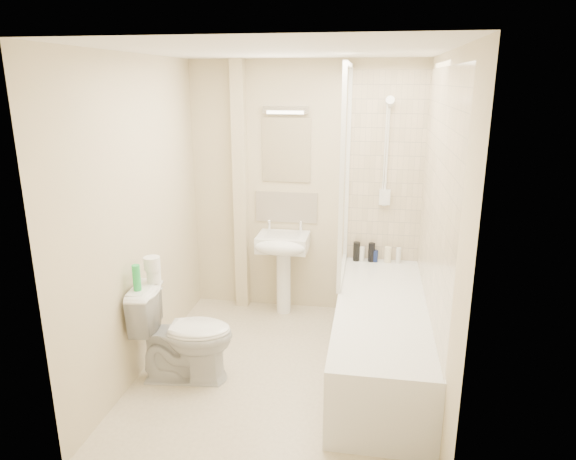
# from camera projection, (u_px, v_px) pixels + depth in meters

# --- Properties ---
(floor) EXTENTS (2.50, 2.50, 0.00)m
(floor) POSITION_uv_depth(u_px,v_px,m) (283.00, 371.00, 4.05)
(floor) COLOR beige
(floor) RESTS_ON ground
(wall_back) EXTENTS (2.20, 0.02, 2.40)m
(wall_back) POSITION_uv_depth(u_px,v_px,m) (305.00, 190.00, 4.90)
(wall_back) COLOR beige
(wall_back) RESTS_ON ground
(wall_left) EXTENTS (0.02, 2.50, 2.40)m
(wall_left) POSITION_uv_depth(u_px,v_px,m) (139.00, 219.00, 3.88)
(wall_left) COLOR beige
(wall_left) RESTS_ON ground
(wall_right) EXTENTS (0.02, 2.50, 2.40)m
(wall_right) POSITION_uv_depth(u_px,v_px,m) (439.00, 232.00, 3.54)
(wall_right) COLOR beige
(wall_right) RESTS_ON ground
(ceiling) EXTENTS (2.20, 2.50, 0.02)m
(ceiling) POSITION_uv_depth(u_px,v_px,m) (282.00, 50.00, 3.37)
(ceiling) COLOR white
(ceiling) RESTS_ON wall_back
(tile_back) EXTENTS (0.70, 0.01, 1.75)m
(tile_back) POSITION_uv_depth(u_px,v_px,m) (386.00, 169.00, 4.70)
(tile_back) COLOR beige
(tile_back) RESTS_ON wall_back
(tile_right) EXTENTS (0.01, 2.10, 1.75)m
(tile_right) POSITION_uv_depth(u_px,v_px,m) (437.00, 194.00, 3.67)
(tile_right) COLOR beige
(tile_right) RESTS_ON wall_right
(pipe_boxing) EXTENTS (0.12, 0.12, 2.40)m
(pipe_boxing) POSITION_uv_depth(u_px,v_px,m) (240.00, 189.00, 4.94)
(pipe_boxing) COLOR beige
(pipe_boxing) RESTS_ON ground
(splashback) EXTENTS (0.60, 0.02, 0.30)m
(splashback) POSITION_uv_depth(u_px,v_px,m) (286.00, 207.00, 4.96)
(splashback) COLOR beige
(splashback) RESTS_ON wall_back
(mirror) EXTENTS (0.46, 0.01, 0.60)m
(mirror) POSITION_uv_depth(u_px,v_px,m) (286.00, 150.00, 4.81)
(mirror) COLOR white
(mirror) RESTS_ON wall_back
(strip_light) EXTENTS (0.42, 0.07, 0.07)m
(strip_light) POSITION_uv_depth(u_px,v_px,m) (286.00, 110.00, 4.68)
(strip_light) COLOR silver
(strip_light) RESTS_ON wall_back
(bathtub) EXTENTS (0.70, 2.10, 0.55)m
(bathtub) POSITION_uv_depth(u_px,v_px,m) (381.00, 334.00, 4.04)
(bathtub) COLOR white
(bathtub) RESTS_ON ground
(shower_screen) EXTENTS (0.04, 0.92, 1.80)m
(shower_screen) POSITION_uv_depth(u_px,v_px,m) (345.00, 174.00, 4.33)
(shower_screen) COLOR white
(shower_screen) RESTS_ON bathtub
(shower_fixture) EXTENTS (0.10, 0.16, 0.99)m
(shower_fixture) POSITION_uv_depth(u_px,v_px,m) (387.00, 157.00, 4.63)
(shower_fixture) COLOR white
(shower_fixture) RESTS_ON wall_back
(pedestal_sink) EXTENTS (0.48, 0.45, 0.92)m
(pedestal_sink) POSITION_uv_depth(u_px,v_px,m) (282.00, 252.00, 4.85)
(pedestal_sink) COLOR white
(pedestal_sink) RESTS_ON ground
(bottle_black_a) EXTENTS (0.06, 0.06, 0.18)m
(bottle_black_a) POSITION_uv_depth(u_px,v_px,m) (357.00, 251.00, 4.89)
(bottle_black_a) COLOR black
(bottle_black_a) RESTS_ON bathtub
(bottle_white_a) EXTENTS (0.05, 0.05, 0.14)m
(bottle_white_a) POSITION_uv_depth(u_px,v_px,m) (362.00, 254.00, 4.88)
(bottle_white_a) COLOR white
(bottle_white_a) RESTS_ON bathtub
(bottle_black_b) EXTENTS (0.06, 0.06, 0.18)m
(bottle_black_b) POSITION_uv_depth(u_px,v_px,m) (371.00, 252.00, 4.86)
(bottle_black_b) COLOR black
(bottle_black_b) RESTS_ON bathtub
(bottle_blue) EXTENTS (0.06, 0.06, 0.11)m
(bottle_blue) POSITION_uv_depth(u_px,v_px,m) (375.00, 256.00, 4.87)
(bottle_blue) COLOR navy
(bottle_blue) RESTS_ON bathtub
(bottle_cream) EXTENTS (0.06, 0.06, 0.15)m
(bottle_cream) POSITION_uv_depth(u_px,v_px,m) (388.00, 255.00, 4.84)
(bottle_cream) COLOR #F4E8BC
(bottle_cream) RESTS_ON bathtub
(bottle_white_b) EXTENTS (0.05, 0.05, 0.15)m
(bottle_white_b) POSITION_uv_depth(u_px,v_px,m) (398.00, 255.00, 4.83)
(bottle_white_b) COLOR white
(bottle_white_b) RESTS_ON bathtub
(toilet) EXTENTS (0.57, 0.82, 0.75)m
(toilet) POSITION_uv_depth(u_px,v_px,m) (184.00, 333.00, 3.87)
(toilet) COLOR white
(toilet) RESTS_ON ground
(toilet_roll_lower) EXTENTS (0.11, 0.11, 0.11)m
(toilet_roll_lower) POSITION_uv_depth(u_px,v_px,m) (154.00, 275.00, 3.85)
(toilet_roll_lower) COLOR white
(toilet_roll_lower) RESTS_ON toilet
(toilet_roll_upper) EXTENTS (0.12, 0.12, 0.10)m
(toilet_roll_upper) POSITION_uv_depth(u_px,v_px,m) (152.00, 263.00, 3.81)
(toilet_roll_upper) COLOR white
(toilet_roll_upper) RESTS_ON toilet_roll_lower
(green_bottle) EXTENTS (0.06, 0.06, 0.19)m
(green_bottle) POSITION_uv_depth(u_px,v_px,m) (137.00, 278.00, 3.69)
(green_bottle) COLOR green
(green_bottle) RESTS_ON toilet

